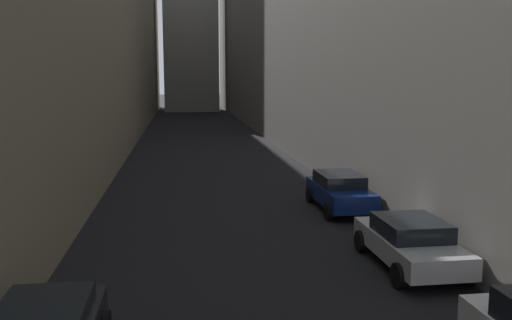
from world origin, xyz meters
name	(u,v)px	position (x,y,z in m)	size (l,w,h in m)	color
ground_plane	(204,143)	(0.00, 48.00, 0.00)	(264.00, 264.00, 0.00)	black
building_block_right	(345,3)	(12.34, 50.00, 11.72)	(13.68, 108.00, 23.44)	slate
parked_car_right_third	(410,242)	(4.40, 17.28, 0.74)	(2.07, 4.35, 1.40)	#B7B7BC
parked_car_right_far	(340,191)	(4.40, 24.10, 0.79)	(1.98, 4.40, 1.48)	navy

